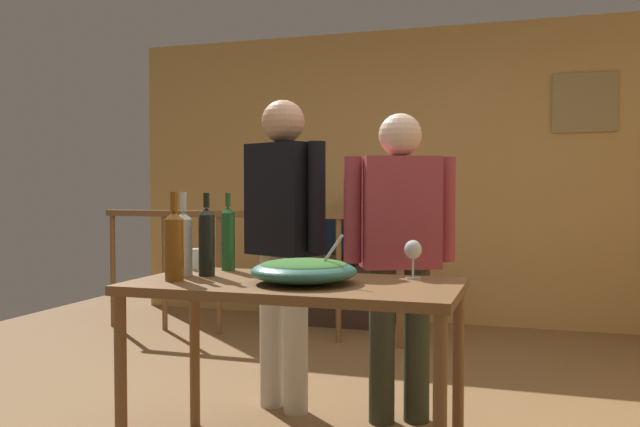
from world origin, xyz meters
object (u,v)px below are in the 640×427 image
flat_screen_tv (341,235)px  wine_bottle_amber (174,244)px  stair_railing (299,258)px  serving_table (295,302)px  wine_glass (413,251)px  framed_picture (585,103)px  tv_console (342,295)px  person_standing_left (283,228)px  mug_white (195,259)px  wine_bottle_green (228,237)px  person_standing_right (400,242)px  salad_bowl (304,270)px  wine_bottle_clear (184,242)px  wine_bottle_dark (207,241)px

flat_screen_tv → wine_bottle_amber: wine_bottle_amber is taller
stair_railing → serving_table: (0.78, -2.24, 0.06)m
flat_screen_tv → wine_glass: flat_screen_tv is taller
framed_picture → serving_table: 3.69m
tv_console → person_standing_left: bearing=-82.1°
framed_picture → wine_glass: (-0.90, -2.99, -0.98)m
wine_glass → mug_white: (-1.06, 0.02, -0.07)m
wine_glass → mug_white: bearing=179.2°
wine_glass → wine_bottle_green: (-0.89, 0.03, 0.04)m
framed_picture → person_standing_right: (-1.04, -2.55, -0.98)m
flat_screen_tv → serving_table: (0.63, -2.90, -0.07)m
tv_console → person_standing_left: person_standing_left is taller
salad_bowl → wine_bottle_clear: bearing=173.7°
wine_bottle_green → person_standing_right: size_ratio=0.24×
stair_railing → person_standing_left: bearing=-73.3°
framed_picture → mug_white: 3.71m
framed_picture → stair_railing: 2.66m
stair_railing → wine_bottle_green: (0.35, -1.98, 0.31)m
wine_bottle_clear → mug_white: size_ratio=3.53×
framed_picture → person_standing_left: 3.18m
flat_screen_tv → person_standing_right: 2.42m
wine_bottle_dark → wine_bottle_amber: size_ratio=0.99×
framed_picture → wine_bottle_amber: bearing=-118.8°
serving_table → mug_white: 0.67m
framed_picture → salad_bowl: framed_picture is taller
wine_bottle_dark → stair_railing: bearing=99.0°
tv_console → salad_bowl: bearing=-77.2°
tv_console → flat_screen_tv: 0.53m
tv_console → wine_glass: size_ratio=5.36×
wine_bottle_amber → person_standing_right: size_ratio=0.24×
wine_bottle_dark → person_standing_right: (0.75, 0.63, -0.04)m
wine_bottle_clear → person_standing_right: size_ratio=0.24×
wine_glass → wine_bottle_green: wine_bottle_green is taller
stair_railing → flat_screen_tv: size_ratio=4.44×
wine_bottle_green → person_standing_left: person_standing_left is taller
tv_console → wine_bottle_green: 2.77m
tv_console → salad_bowl: salad_bowl is taller
flat_screen_tv → wine_bottle_green: wine_bottle_green is taller
flat_screen_tv → serving_table: size_ratio=0.43×
serving_table → wine_bottle_clear: (-0.54, 0.03, 0.24)m
framed_picture → stair_railing: framed_picture is taller
salad_bowl → wine_bottle_dark: (-0.49, 0.08, 0.10)m
mug_white → person_standing_left: size_ratio=0.06×
tv_console → wine_glass: wine_glass is taller
wine_glass → framed_picture: bearing=73.3°
person_standing_left → wine_bottle_clear: bearing=94.0°
stair_railing → salad_bowl: 2.43m
wine_bottle_clear → person_standing_right: bearing=37.0°
serving_table → wine_glass: 0.55m
flat_screen_tv → person_standing_left: bearing=-82.0°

